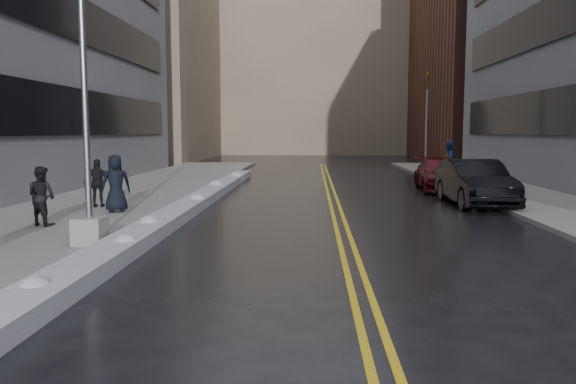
# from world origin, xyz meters

# --- Properties ---
(ground) EXTENTS (160.00, 160.00, 0.00)m
(ground) POSITION_xyz_m (0.00, 0.00, 0.00)
(ground) COLOR black
(ground) RESTS_ON ground
(sidewalk_west) EXTENTS (5.50, 50.00, 0.15)m
(sidewalk_west) POSITION_xyz_m (-5.75, 10.00, 0.07)
(sidewalk_west) COLOR gray
(sidewalk_west) RESTS_ON ground
(sidewalk_east) EXTENTS (4.00, 50.00, 0.15)m
(sidewalk_east) POSITION_xyz_m (10.00, 10.00, 0.07)
(sidewalk_east) COLOR gray
(sidewalk_east) RESTS_ON ground
(lane_line_left) EXTENTS (0.12, 50.00, 0.01)m
(lane_line_left) POSITION_xyz_m (2.35, 10.00, 0.00)
(lane_line_left) COLOR gold
(lane_line_left) RESTS_ON ground
(lane_line_right) EXTENTS (0.12, 50.00, 0.01)m
(lane_line_right) POSITION_xyz_m (2.65, 10.00, 0.00)
(lane_line_right) COLOR gold
(lane_line_right) RESTS_ON ground
(snow_ridge) EXTENTS (0.90, 30.00, 0.34)m
(snow_ridge) POSITION_xyz_m (-2.45, 8.00, 0.17)
(snow_ridge) COLOR silver
(snow_ridge) RESTS_ON ground
(building_west_far) EXTENTS (14.00, 22.00, 18.00)m
(building_west_far) POSITION_xyz_m (-15.50, 44.00, 9.00)
(building_west_far) COLOR gray
(building_west_far) RESTS_ON ground
(building_east_far) EXTENTS (14.00, 20.00, 28.00)m
(building_east_far) POSITION_xyz_m (19.00, 42.00, 14.00)
(building_east_far) COLOR #562D21
(building_east_far) RESTS_ON ground
(building_far) EXTENTS (36.00, 16.00, 22.00)m
(building_far) POSITION_xyz_m (2.00, 60.00, 11.00)
(building_far) COLOR gray
(building_far) RESTS_ON ground
(lamppost) EXTENTS (0.65, 0.65, 7.62)m
(lamppost) POSITION_xyz_m (-3.30, 2.00, 2.53)
(lamppost) COLOR gray
(lamppost) RESTS_ON sidewalk_west
(fire_hydrant) EXTENTS (0.26, 0.26, 0.73)m
(fire_hydrant) POSITION_xyz_m (9.00, 10.00, 0.55)
(fire_hydrant) COLOR maroon
(fire_hydrant) RESTS_ON sidewalk_east
(traffic_signal) EXTENTS (0.16, 0.20, 6.00)m
(traffic_signal) POSITION_xyz_m (8.50, 24.00, 3.40)
(traffic_signal) COLOR gray
(traffic_signal) RESTS_ON sidewalk_east
(pedestrian_b) EXTENTS (0.93, 0.83, 1.59)m
(pedestrian_b) POSITION_xyz_m (-5.56, 4.38, 0.95)
(pedestrian_b) COLOR black
(pedestrian_b) RESTS_ON sidewalk_west
(pedestrian_c) EXTENTS (1.03, 0.87, 1.80)m
(pedestrian_c) POSITION_xyz_m (-4.44, 6.94, 1.05)
(pedestrian_c) COLOR black
(pedestrian_c) RESTS_ON sidewalk_west
(pedestrian_d) EXTENTS (0.99, 0.55, 1.60)m
(pedestrian_d) POSITION_xyz_m (-5.43, 8.04, 0.95)
(pedestrian_d) COLOR black
(pedestrian_d) RESTS_ON sidewalk_west
(pedestrian_east) EXTENTS (1.22, 1.17, 1.98)m
(pedestrian_east) POSITION_xyz_m (9.07, 20.52, 1.14)
(pedestrian_east) COLOR navy
(pedestrian_east) RESTS_ON sidewalk_east
(car_black) EXTENTS (1.83, 5.06, 1.66)m
(car_black) POSITION_xyz_m (7.50, 10.08, 0.83)
(car_black) COLOR black
(car_black) RESTS_ON ground
(car_maroon) EXTENTS (2.37, 5.13, 1.45)m
(car_maroon) POSITION_xyz_m (7.50, 15.40, 0.73)
(car_maroon) COLOR #480B0F
(car_maroon) RESTS_ON ground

